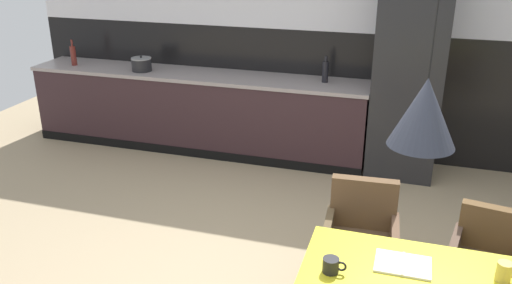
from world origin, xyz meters
The scene contains 12 objects.
back_wall_splashback_dark centered at (0.00, 2.91, 0.70)m, with size 7.38×0.12×1.40m, color black.
kitchen_counter centered at (-1.58, 2.55, 0.45)m, with size 3.96×0.63×0.90m.
refrigerator_column centered at (0.75, 2.55, 1.05)m, with size 0.68×0.60×2.10m, color #232326.
armchair_facing_counter centered at (0.57, 0.39, 0.53)m, with size 0.51×0.50×0.83m.
armchair_head_of_table centered at (1.40, 0.37, 0.48)m, with size 0.56×0.55×0.75m.
open_book centered at (0.85, -0.31, 0.74)m, with size 0.30×0.22×0.02m.
mug_tall_blue centered at (0.49, -0.48, 0.77)m, with size 0.13×0.09×0.08m.
mug_dark_espresso centered at (1.35, -0.29, 0.79)m, with size 0.13×0.08×0.11m.
cooking_pot centered at (-2.20, 2.47, 0.98)m, with size 0.23×0.23×0.18m.
bottle_spice_small centered at (-3.11, 2.48, 1.02)m, with size 0.07×0.07×0.31m.
bottle_oil_tall centered at (-0.10, 2.61, 1.02)m, with size 0.07×0.07×0.28m.
pendant_lamp_over_table_near centered at (0.86, -0.51, 1.67)m, with size 0.30×0.30×1.23m.
Camera 1 is at (0.79, -2.82, 2.42)m, focal length 37.01 mm.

